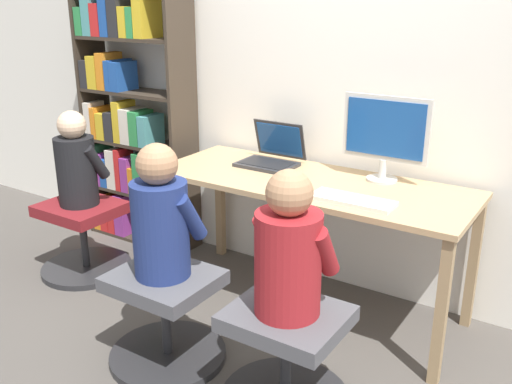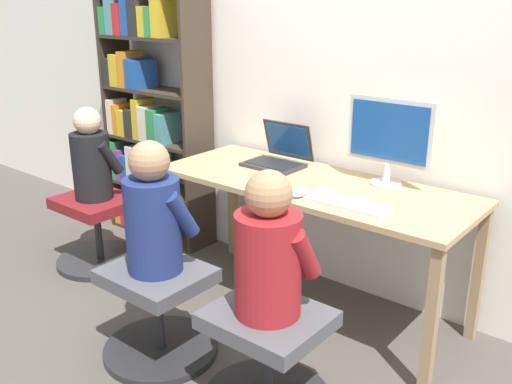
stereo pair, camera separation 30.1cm
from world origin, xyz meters
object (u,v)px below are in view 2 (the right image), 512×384
at_px(bookshelf, 145,115).
at_px(person_at_monitor, 269,253).
at_px(office_chair_side, 98,230).
at_px(keyboard, 348,203).
at_px(laptop, 278,157).
at_px(desktop_monitor, 389,138).
at_px(person_at_laptop, 153,214).
at_px(office_chair_left, 267,359).
at_px(office_chair_right, 159,311).
at_px(person_near_shelf, 91,158).

bearing_deg(bookshelf, person_at_monitor, -27.38).
bearing_deg(office_chair_side, bookshelf, 104.48).
bearing_deg(keyboard, bookshelf, 168.67).
relative_size(laptop, person_at_monitor, 0.54).
relative_size(desktop_monitor, person_at_laptop, 0.74).
bearing_deg(laptop, person_at_laptop, -89.56).
bearing_deg(bookshelf, office_chair_left, -27.48).
xyz_separation_m(office_chair_left, office_chair_side, (-1.75, 0.40, 0.00)).
distance_m(person_at_monitor, bookshelf, 2.15).
height_order(office_chair_left, office_chair_right, same).
relative_size(desktop_monitor, laptop, 1.42).
height_order(keyboard, office_chair_right, keyboard).
xyz_separation_m(desktop_monitor, person_near_shelf, (-1.75, -0.60, -0.29)).
distance_m(office_chair_right, office_chair_side, 1.17).
bearing_deg(desktop_monitor, keyboard, -88.73).
bearing_deg(person_at_monitor, person_near_shelf, 166.97).
relative_size(office_chair_right, person_at_laptop, 0.91).
xyz_separation_m(person_at_monitor, person_at_laptop, (-0.66, -0.03, 0.01)).
bearing_deg(person_at_monitor, person_at_laptop, -177.40).
xyz_separation_m(person_at_monitor, person_near_shelf, (-1.75, 0.40, -0.01)).
bearing_deg(person_at_laptop, person_at_monitor, 2.60).
bearing_deg(keyboard, desktop_monitor, 91.27).
bearing_deg(keyboard, office_chair_side, -173.47).
relative_size(person_at_monitor, person_at_laptop, 0.97).
height_order(office_chair_right, person_at_monitor, person_at_monitor).
xyz_separation_m(keyboard, office_chair_left, (-0.01, -0.61, -0.54)).
relative_size(bookshelf, office_chair_side, 3.14).
distance_m(bookshelf, person_near_shelf, 0.62).
bearing_deg(desktop_monitor, person_at_laptop, -122.42).
distance_m(keyboard, bookshelf, 1.95).
bearing_deg(person_at_monitor, bookshelf, 152.62).
height_order(desktop_monitor, bookshelf, bookshelf).
relative_size(person_at_laptop, person_near_shelf, 1.07).
relative_size(laptop, office_chair_left, 0.58).
distance_m(office_chair_left, bookshelf, 2.24).
relative_size(office_chair_right, bookshelf, 0.32).
relative_size(office_chair_left, person_at_monitor, 0.93).
bearing_deg(person_near_shelf, bookshelf, 104.58).
distance_m(office_chair_left, person_at_monitor, 0.50).
bearing_deg(person_at_monitor, office_chair_side, 167.10).
distance_m(laptop, person_at_laptop, 0.98).
height_order(laptop, office_chair_side, laptop).
relative_size(desktop_monitor, office_chair_right, 0.82).
relative_size(person_at_monitor, office_chair_side, 1.07).
bearing_deg(person_near_shelf, office_chair_left, -13.16).
xyz_separation_m(person_at_monitor, bookshelf, (-1.90, 0.98, 0.17)).
bearing_deg(person_at_laptop, office_chair_left, 2.23).
relative_size(laptop, office_chair_right, 0.58).
relative_size(laptop, person_near_shelf, 0.56).
relative_size(person_at_laptop, bookshelf, 0.35).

